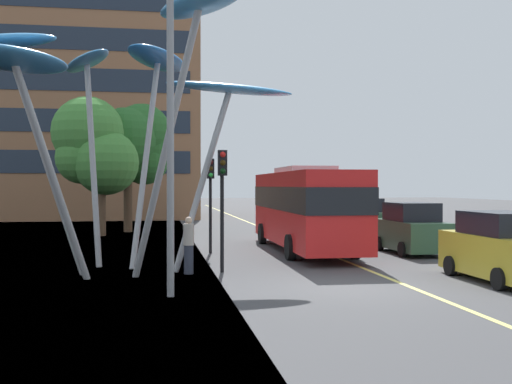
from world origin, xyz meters
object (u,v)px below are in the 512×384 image
at_px(car_parked_near, 502,249).
at_px(traffic_light_kerb_far, 211,185).
at_px(car_parked_mid, 411,230).
at_px(traffic_light_kerb_near, 222,184).
at_px(red_bus, 304,205).
at_px(car_parked_far, 360,221).
at_px(pedestrian, 189,245).
at_px(leaf_sculpture, 121,71).
at_px(street_lamp, 182,87).

bearing_deg(car_parked_near, traffic_light_kerb_far, 131.42).
relative_size(traffic_light_kerb_far, car_parked_mid, 0.94).
bearing_deg(traffic_light_kerb_near, traffic_light_kerb_far, 88.96).
xyz_separation_m(red_bus, car_parked_mid, (4.07, -1.57, -0.96)).
bearing_deg(car_parked_far, red_bus, -132.38).
relative_size(car_parked_far, pedestrian, 2.30).
bearing_deg(car_parked_mid, car_parked_near, -93.21).
bearing_deg(car_parked_near, red_bus, 112.05).
relative_size(traffic_light_kerb_far, car_parked_near, 0.86).
bearing_deg(red_bus, car_parked_near, -67.95).
distance_m(leaf_sculpture, pedestrian, 5.76).
relative_size(traffic_light_kerb_near, street_lamp, 0.47).
bearing_deg(car_parked_near, car_parked_far, 89.25).
bearing_deg(car_parked_mid, street_lamp, -138.85).
distance_m(red_bus, leaf_sculpture, 10.20).
bearing_deg(traffic_light_kerb_near, car_parked_far, 52.00).
xyz_separation_m(car_parked_near, car_parked_far, (0.17, 13.20, 0.06)).
xyz_separation_m(leaf_sculpture, car_parked_mid, (11.24, 4.23, -5.31)).
distance_m(leaf_sculpture, traffic_light_kerb_near, 4.67).
bearing_deg(car_parked_mid, traffic_light_kerb_near, -151.96).
relative_size(red_bus, street_lamp, 1.36).
bearing_deg(traffic_light_kerb_near, pedestrian, -173.26).
xyz_separation_m(car_parked_mid, car_parked_far, (-0.24, 5.76, 0.04)).
xyz_separation_m(leaf_sculpture, traffic_light_kerb_far, (3.21, 5.42, -3.51)).
relative_size(leaf_sculpture, street_lamp, 1.27).
xyz_separation_m(traffic_light_kerb_far, car_parked_mid, (8.03, -1.19, -1.80)).
height_order(car_parked_near, car_parked_mid, car_parked_mid).
bearing_deg(leaf_sculpture, car_parked_far, 42.25).
bearing_deg(pedestrian, car_parked_mid, 25.86).
bearing_deg(car_parked_far, pedestrian, -131.21).
distance_m(traffic_light_kerb_near, traffic_light_kerb_far, 5.52).
bearing_deg(red_bus, leaf_sculpture, -141.04).
xyz_separation_m(red_bus, pedestrian, (-5.13, -6.03, -1.03)).
bearing_deg(car_parked_mid, traffic_light_kerb_far, 171.56).
bearing_deg(leaf_sculpture, traffic_light_kerb_far, 59.34).
distance_m(traffic_light_kerb_near, car_parked_near, 8.52).
distance_m(traffic_light_kerb_near, street_lamp, 4.90).
bearing_deg(traffic_light_kerb_far, leaf_sculpture, -120.66).
bearing_deg(red_bus, pedestrian, -130.37).
relative_size(red_bus, traffic_light_kerb_near, 2.93).
xyz_separation_m(traffic_light_kerb_far, street_lamp, (-1.53, -9.55, 2.43)).
distance_m(red_bus, traffic_light_kerb_far, 4.07).
xyz_separation_m(car_parked_far, pedestrian, (-8.95, -10.22, -0.11)).
bearing_deg(pedestrian, red_bus, 49.63).
relative_size(car_parked_near, car_parked_far, 1.08).
height_order(car_parked_mid, car_parked_far, car_parked_far).
bearing_deg(street_lamp, car_parked_far, 56.59).
bearing_deg(leaf_sculpture, pedestrian, -6.36).
height_order(traffic_light_kerb_near, traffic_light_kerb_far, traffic_light_kerb_near).
relative_size(traffic_light_kerb_near, traffic_light_kerb_far, 1.01).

